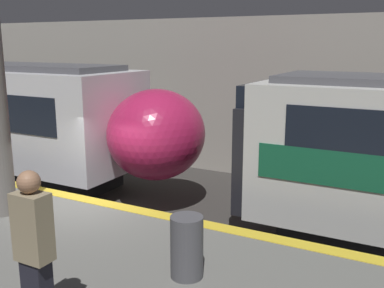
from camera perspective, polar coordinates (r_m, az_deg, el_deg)
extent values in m
plane|color=#33302D|center=(9.93, -13.05, -12.65)|extent=(120.00, 120.00, 0.00)
cube|color=gold|center=(9.40, -14.00, -6.68)|extent=(40.00, 0.30, 0.01)
cube|color=#9E998E|center=(14.65, 3.66, 6.00)|extent=(50.00, 0.15, 4.99)
ellipsoid|color=#B21E4C|center=(11.33, -4.53, 1.22)|extent=(2.42, 2.61, 2.28)
sphere|color=#F2EFCC|center=(10.94, -0.30, -1.34)|extent=(0.20, 0.20, 0.20)
cube|color=black|center=(10.14, 8.81, -0.73)|extent=(0.25, 2.78, 2.17)
cube|color=black|center=(9.95, 9.02, 5.37)|extent=(0.25, 2.49, 0.87)
sphere|color=#EA4C42|center=(9.71, 6.60, -3.58)|extent=(0.18, 0.18, 0.18)
sphere|color=#EA4C42|center=(10.87, 9.11, -1.90)|extent=(0.18, 0.18, 0.18)
cube|color=gray|center=(4.98, -19.60, -9.91)|extent=(0.38, 0.24, 0.73)
sphere|color=#9E7051|center=(4.82, -20.03, -4.56)|extent=(0.24, 0.24, 0.24)
cylinder|color=#4C4C51|center=(6.10, -0.67, -12.92)|extent=(0.44, 0.44, 0.85)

